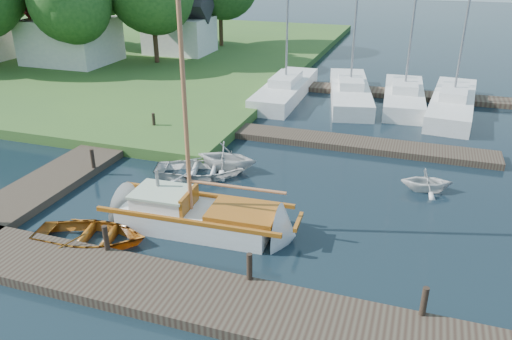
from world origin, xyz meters
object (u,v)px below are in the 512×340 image
(mooring_post_1, at_px, (106,238))
(marina_boat_1, at_px, (350,91))
(mooring_post_3, at_px, (424,301))
(tree_2, at_px, (70,0))
(tender_a, at_px, (199,167))
(house_c, at_px, (179,27))
(marina_boat_2, at_px, (404,95))
(mooring_post_2, at_px, (249,266))
(marina_boat_0, at_px, (286,88))
(dinghy, at_px, (90,233))
(tender_b, at_px, (227,155))
(mooring_post_4, at_px, (93,159))
(sailboat, at_px, (202,219))
(mooring_post_5, at_px, (154,121))
(house_a, at_px, (69,29))
(tender_d, at_px, (427,179))

(mooring_post_1, xyz_separation_m, marina_boat_1, (4.21, 19.25, -0.14))
(mooring_post_3, distance_m, tree_2, 30.98)
(tender_a, distance_m, house_c, 23.66)
(mooring_post_1, height_order, marina_boat_2, marina_boat_2)
(marina_boat_2, xyz_separation_m, house_c, (-18.37, 7.80, 2.01))
(mooring_post_2, height_order, marina_boat_0, marina_boat_0)
(dinghy, distance_m, tree_2, 23.71)
(marina_boat_1, bearing_deg, tender_b, 153.50)
(marina_boat_1, relative_size, house_c, 1.80)
(marina_boat_2, bearing_deg, house_c, 63.21)
(marina_boat_0, xyz_separation_m, house_c, (-11.36, 8.44, 2.01))
(marina_boat_2, bearing_deg, tender_b, 148.38)
(marina_boat_2, relative_size, tree_2, 1.39)
(mooring_post_2, xyz_separation_m, mooring_post_3, (4.50, 0.00, 0.00))
(house_c, bearing_deg, tender_a, -61.76)
(tender_b, xyz_separation_m, marina_boat_0, (-0.64, 11.44, -0.10))
(mooring_post_3, bearing_deg, marina_boat_2, 94.85)
(mooring_post_4, height_order, sailboat, sailboat)
(mooring_post_5, relative_size, tender_a, 0.22)
(house_a, distance_m, tree_2, 3.61)
(mooring_post_4, bearing_deg, marina_boat_0, 72.18)
(mooring_post_5, height_order, house_c, house_c)
(marina_boat_2, relative_size, house_c, 2.06)
(mooring_post_3, bearing_deg, marina_boat_1, 103.98)
(marina_boat_0, bearing_deg, tree_2, 87.42)
(mooring_post_3, height_order, tender_d, mooring_post_3)
(mooring_post_2, xyz_separation_m, dinghy, (-5.50, 0.55, -0.33))
(house_c, bearing_deg, sailboat, -62.14)
(mooring_post_4, height_order, marina_boat_0, marina_boat_0)
(marina_boat_2, relative_size, house_a, 1.73)
(tender_b, distance_m, marina_boat_2, 13.66)
(dinghy, relative_size, tender_b, 1.40)
(mooring_post_1, distance_m, sailboat, 3.20)
(marina_boat_0, bearing_deg, mooring_post_4, 161.41)
(mooring_post_5, relative_size, house_a, 0.13)
(mooring_post_4, height_order, dinghy, mooring_post_4)
(marina_boat_0, relative_size, house_c, 2.27)
(tender_d, bearing_deg, mooring_post_3, 169.08)
(mooring_post_5, distance_m, tender_b, 5.76)
(mooring_post_4, xyz_separation_m, marina_boat_0, (4.36, 13.56, -0.13))
(mooring_post_3, height_order, tender_a, mooring_post_3)
(mooring_post_1, distance_m, mooring_post_2, 4.50)
(mooring_post_1, xyz_separation_m, tender_d, (8.94, 7.78, -0.19))
(sailboat, height_order, house_c, sailboat)
(mooring_post_5, bearing_deg, tender_a, -42.16)
(tender_a, relative_size, tree_2, 0.46)
(tree_2, bearing_deg, mooring_post_5, -39.45)
(mooring_post_2, xyz_separation_m, marina_boat_0, (-4.14, 18.56, -0.13))
(sailboat, height_order, tender_a, sailboat)
(tender_b, xyz_separation_m, house_a, (-18.00, 13.87, 2.29))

